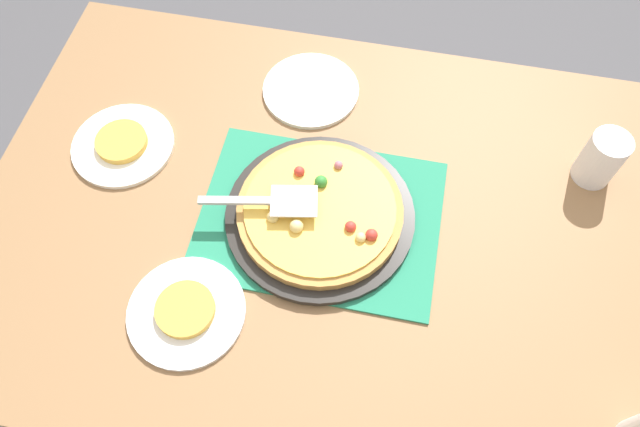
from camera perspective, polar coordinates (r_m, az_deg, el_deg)
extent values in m
plane|color=#4C4C51|center=(1.89, 0.00, -11.45)|extent=(8.00, 8.00, 0.00)
cube|color=olive|center=(1.21, 0.00, -0.81)|extent=(1.40, 1.00, 0.03)
cube|color=olive|center=(1.63, -27.20, -16.58)|extent=(0.07, 0.07, 0.72)
cube|color=olive|center=(1.91, -16.60, 8.65)|extent=(0.07, 0.07, 0.72)
cube|color=olive|center=(1.83, 22.95, 2.05)|extent=(0.07, 0.07, 0.72)
cube|color=#237F5B|center=(1.20, 0.00, -0.40)|extent=(0.48, 0.36, 0.01)
cylinder|color=black|center=(1.19, 0.00, -0.16)|extent=(0.38, 0.38, 0.01)
cylinder|color=#B78442|center=(1.17, 0.00, 0.24)|extent=(0.33, 0.33, 0.02)
cylinder|color=#EAB747|center=(1.16, 0.00, 0.55)|extent=(0.30, 0.30, 0.01)
sphere|color=#E5CC7F|center=(1.13, -2.27, -1.24)|extent=(0.03, 0.03, 0.03)
sphere|color=red|center=(1.20, -2.00, 4.07)|extent=(0.02, 0.02, 0.02)
sphere|color=#338433|center=(1.18, 0.10, 3.08)|extent=(0.03, 0.03, 0.03)
sphere|color=red|center=(1.13, 4.97, -2.07)|extent=(0.02, 0.02, 0.02)
sphere|color=#E5CC7F|center=(1.14, -4.55, -0.34)|extent=(0.02, 0.02, 0.02)
sphere|color=#E5CC7F|center=(1.12, 3.94, -2.32)|extent=(0.02, 0.02, 0.02)
sphere|color=red|center=(1.13, 2.96, -1.26)|extent=(0.02, 0.02, 0.02)
sphere|color=#B76675|center=(1.21, 1.79, 4.68)|extent=(0.02, 0.02, 0.02)
cylinder|color=white|center=(1.14, -12.71, -9.21)|extent=(0.22, 0.22, 0.01)
cylinder|color=white|center=(1.36, -18.41, 6.27)|extent=(0.22, 0.22, 0.01)
cylinder|color=white|center=(1.39, -0.89, 11.79)|extent=(0.22, 0.22, 0.01)
cylinder|color=gold|center=(1.13, -12.84, -8.98)|extent=(0.11, 0.11, 0.02)
cylinder|color=gold|center=(1.35, -18.56, 6.58)|extent=(0.11, 0.11, 0.02)
cylinder|color=white|center=(1.33, 25.42, 4.80)|extent=(0.08, 0.08, 0.12)
cube|color=silver|center=(1.14, -2.51, 1.21)|extent=(0.10, 0.09, 0.00)
cube|color=#B2B2B7|center=(1.15, -8.24, 1.24)|extent=(0.14, 0.04, 0.01)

